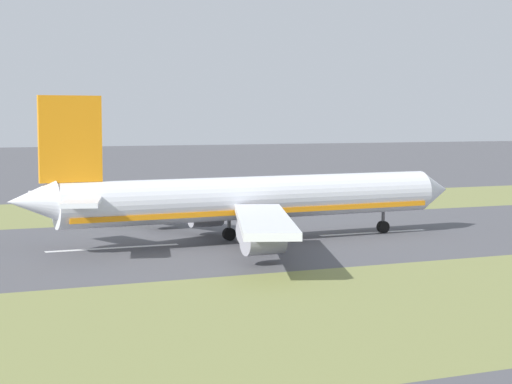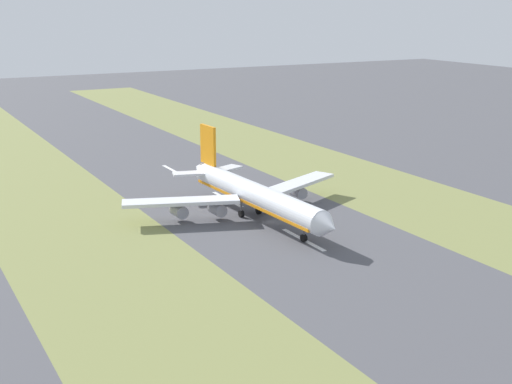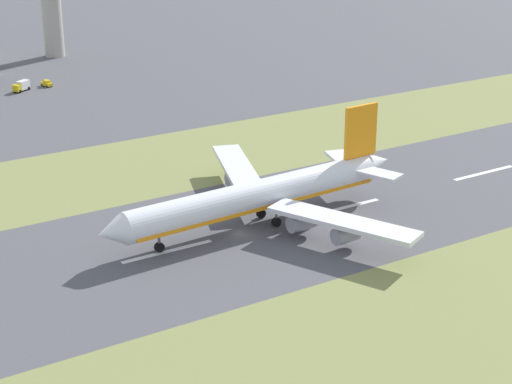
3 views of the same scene
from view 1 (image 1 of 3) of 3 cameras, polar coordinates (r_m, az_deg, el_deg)
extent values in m
plane|color=#4C4C51|center=(123.97, 1.70, -3.09)|extent=(800.00, 800.00, 0.00)
cube|color=olive|center=(165.74, -4.69, -1.05)|extent=(40.00, 600.00, 0.01)
cube|color=olive|center=(85.56, 14.24, -6.92)|extent=(40.00, 600.00, 0.01)
cube|color=silver|center=(116.16, -9.50, -3.70)|extent=(1.20, 18.00, 0.01)
cube|color=silver|center=(130.95, 7.83, -2.70)|extent=(1.20, 18.00, 0.01)
cylinder|color=silver|center=(119.86, 0.00, -0.38)|extent=(8.63, 56.22, 6.00)
cone|color=silver|center=(135.64, 11.74, 0.14)|extent=(6.11, 5.27, 5.88)
cone|color=silver|center=(110.27, -14.74, -0.60)|extent=(5.38, 6.23, 5.10)
cube|color=orange|center=(120.03, 0.00, -1.17)|extent=(8.23, 53.97, 0.70)
cube|color=silver|center=(133.39, -6.02, -0.25)|extent=(28.85, 17.57, 0.90)
cube|color=silver|center=(101.16, 0.52, -1.89)|extent=(29.35, 15.25, 0.90)
cylinder|color=#93939E|center=(126.84, -3.37, -1.61)|extent=(3.42, 4.95, 3.20)
cylinder|color=#93939E|center=(134.01, -6.19, -1.28)|extent=(3.42, 4.95, 3.20)
cylinder|color=#93939E|center=(110.46, 0.11, -2.59)|extent=(3.42, 4.95, 3.20)
cylinder|color=#93939E|center=(100.92, 0.50, -3.31)|extent=(3.42, 4.95, 3.20)
cube|color=orange|center=(110.82, -12.28, 3.47)|extent=(1.18, 8.03, 11.00)
cube|color=silver|center=(116.61, -12.82, -0.16)|extent=(10.91, 7.65, 0.60)
cube|color=silver|center=(105.93, -11.54, -0.65)|extent=(10.81, 6.88, 0.60)
cylinder|color=#59595E|center=(130.69, 8.48, -1.62)|extent=(0.50, 0.50, 3.20)
cylinder|color=black|center=(130.88, 8.47, -2.31)|extent=(0.98, 1.84, 1.80)
cylinder|color=#59595E|center=(121.39, -1.81, -2.07)|extent=(0.50, 0.50, 3.20)
cylinder|color=black|center=(121.60, -1.80, -2.82)|extent=(0.98, 1.84, 1.80)
cylinder|color=#59595E|center=(116.68, -0.79, -2.36)|extent=(0.50, 0.50, 3.20)
cylinder|color=black|center=(116.89, -0.79, -3.14)|extent=(0.98, 1.84, 1.80)
camera|label=2|loc=(203.51, 60.43, 12.60)|focal=50.00mm
camera|label=3|loc=(275.89, 5.21, 15.25)|focal=60.00mm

